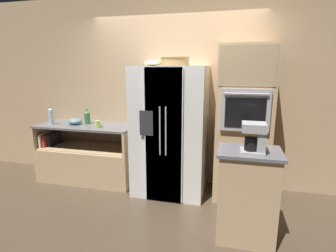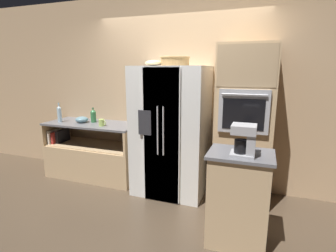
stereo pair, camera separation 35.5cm
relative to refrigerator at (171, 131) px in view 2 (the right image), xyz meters
The scene contains 13 objects.
ground_plane 0.89m from the refrigerator, 136.46° to the right, with size 20.00×20.00×0.00m, color #4C3D2D.
wall_back 0.66m from the refrigerator, 93.29° to the left, with size 12.00×0.06×2.80m.
counter_left 1.47m from the refrigerator, behind, with size 1.51×0.64×0.89m.
refrigerator is the anchor object (origin of this frame).
wall_oven 0.99m from the refrigerator, ahead, with size 0.69×0.69×2.03m.
island_counter 1.40m from the refrigerator, 40.83° to the right, with size 0.61×0.48×0.96m.
wicker_basket 0.96m from the refrigerator, 37.79° to the right, with size 0.38×0.38×0.12m.
fruit_bowl 0.95m from the refrigerator, 159.50° to the right, with size 0.23×0.23×0.08m.
bottle_tall 1.37m from the refrigerator, behind, with size 0.09×0.09×0.23m.
bottle_short 1.89m from the refrigerator, behind, with size 0.07×0.07×0.31m.
mug 1.08m from the refrigerator, behind, with size 0.12×0.08×0.10m.
mixing_bowl 1.53m from the refrigerator, behind, with size 0.20×0.20×0.10m.
coffee_maker 1.44m from the refrigerator, 41.95° to the right, with size 0.22×0.21×0.29m.
Camera 2 is at (1.20, -3.33, 1.74)m, focal length 28.00 mm.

